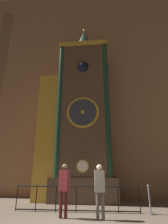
# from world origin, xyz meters

# --- Properties ---
(cathedral_back_wall) EXTENTS (24.00, 0.32, 15.99)m
(cathedral_back_wall) POSITION_xyz_m (-0.09, 5.54, 7.98)
(cathedral_back_wall) COLOR #936B4C
(cathedral_back_wall) RESTS_ON ground_plane
(clock_tower) EXTENTS (4.40, 1.79, 10.96)m
(clock_tower) POSITION_xyz_m (-0.35, 4.18, 4.54)
(clock_tower) COLOR brown
(clock_tower) RESTS_ON ground_plane
(railing_fence) EXTENTS (4.96, 0.05, 0.95)m
(railing_fence) POSITION_xyz_m (-0.05, 1.95, 0.54)
(railing_fence) COLOR black
(railing_fence) RESTS_ON ground_plane
(visitor_near) EXTENTS (0.39, 0.30, 1.78)m
(visitor_near) POSITION_xyz_m (-0.38, 1.02, 1.08)
(visitor_near) COLOR #461518
(visitor_near) RESTS_ON ground_plane
(visitor_far) EXTENTS (0.36, 0.25, 1.76)m
(visitor_far) POSITION_xyz_m (0.90, 0.95, 1.05)
(visitor_far) COLOR #58554F
(visitor_far) RESTS_ON ground_plane
(stanchion_post) EXTENTS (0.28, 0.28, 1.02)m
(stanchion_post) POSITION_xyz_m (2.76, 1.86, 0.33)
(stanchion_post) COLOR gray
(stanchion_post) RESTS_ON ground_plane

